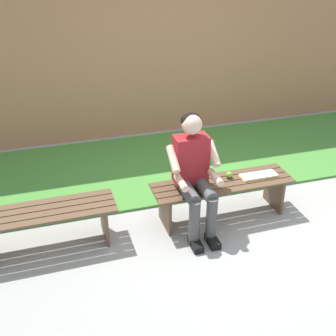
% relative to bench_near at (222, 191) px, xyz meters
% --- Properties ---
extents(ground_plane, '(10.00, 7.00, 0.04)m').
position_rel_bench_near_xyz_m(ground_plane, '(0.93, 1.00, -0.34)').
color(ground_plane, '#9E9E99').
extents(grass_strip, '(9.00, 1.94, 0.03)m').
position_rel_bench_near_xyz_m(grass_strip, '(0.93, -1.33, -0.31)').
color(grass_strip, '#478C38').
rests_on(grass_strip, ground).
extents(brick_wall, '(9.50, 0.24, 3.11)m').
position_rel_bench_near_xyz_m(brick_wall, '(0.50, -2.58, 1.23)').
color(brick_wall, '#B27A51').
rests_on(brick_wall, ground).
extents(bench_near, '(1.53, 0.44, 0.43)m').
position_rel_bench_near_xyz_m(bench_near, '(0.00, 0.00, 0.00)').
color(bench_near, brown).
rests_on(bench_near, ground).
extents(bench_far, '(1.41, 0.44, 0.43)m').
position_rel_bench_near_xyz_m(bench_far, '(1.87, -0.00, -0.00)').
color(bench_far, brown).
rests_on(bench_far, ground).
extents(person_seated, '(0.50, 0.69, 1.23)m').
position_rel_bench_near_xyz_m(person_seated, '(0.36, 0.10, 0.35)').
color(person_seated, maroon).
rests_on(person_seated, ground).
extents(apple, '(0.07, 0.07, 0.07)m').
position_rel_bench_near_xyz_m(apple, '(-0.10, -0.07, 0.14)').
color(apple, '#72B738').
rests_on(apple, bench_near).
extents(book_open, '(0.41, 0.16, 0.02)m').
position_rel_bench_near_xyz_m(book_open, '(-0.42, 0.00, 0.12)').
color(book_open, white).
rests_on(book_open, bench_near).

